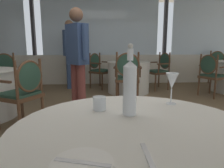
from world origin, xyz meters
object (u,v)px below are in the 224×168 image
Objects in this scene: water_bottle at (130,86)px; dining_chair_1_2 at (3,73)px; wine_glass at (172,82)px; side_plate at (82,164)px; dining_chair_2_2 at (219,65)px; dining_chair_2_0 at (211,72)px; dining_chair_0_0 at (160,68)px; diner_person_1 at (70,50)px; dining_chair_0_1 at (98,67)px; diner_person_0 at (77,56)px; dining_chair_0_2 at (128,73)px; dining_chair_1_1 at (24,89)px; water_tumbler at (99,103)px.

dining_chair_1_2 is at bearing 122.53° from water_bottle.
dining_chair_1_2 reaches higher than wine_glass.
water_bottle is 0.39× the size of dining_chair_1_2.
dining_chair_2_2 is (3.62, 5.05, -0.17)m from side_plate.
dining_chair_2_0 is at bearing 87.80° from dining_chair_1_2.
wine_glass is 4.07m from dining_chair_0_0.
diner_person_1 reaches higher than wine_glass.
water_bottle is 4.33m from dining_chair_0_0.
dining_chair_0_0 is at bearing 72.87° from wine_glass.
dining_chair_0_1 is 2.21m from diner_person_0.
dining_chair_0_1 is at bearing -79.46° from dining_chair_2_2.
dining_chair_2_0 is 0.53× the size of diner_person_1.
dining_chair_2_0 is (2.03, 2.97, -0.34)m from wine_glass.
dining_chair_0_0 is 1.02× the size of dining_chair_0_1.
wine_glass is 3.61m from dining_chair_2_0.
dining_chair_2_0 reaches higher than dining_chair_0_1.
dining_chair_2_2 is at bearing 54.95° from wine_glass.
wine_glass is at bearing -172.54° from dining_chair_0_2.
side_plate is 0.99× the size of wine_glass.
side_plate is at bearing -148.72° from dining_chair_2_0.
dining_chair_2_2 is at bearing 54.42° from side_plate.
dining_chair_0_0 is (1.71, 4.51, -0.19)m from side_plate.
dining_chair_1_1 is at bearing 133.73° from wine_glass.
dining_chair_0_2 is at bearing 81.18° from water_bottle.
dining_chair_1_2 is 0.58× the size of diner_person_0.
dining_chair_0_1 is (-1.59, 0.29, -0.01)m from dining_chair_0_0.
side_plate is 4.87m from diner_person_1.
dining_chair_1_1 is at bearing -178.29° from diner_person_0.
dining_chair_0_1 is at bearing 95.44° from wine_glass.
water_tumbler is at bearing 30.28° from dining_chair_1_2.
side_plate is 0.53m from water_bottle.
water_bottle reaches higher than dining_chair_1_1.
diner_person_1 is (-0.73, 0.02, 0.46)m from dining_chair_0_1.
dining_chair_2_2 is (3.39, 4.60, -0.32)m from water_bottle.
diner_person_1 is at bearing 131.17° from dining_chair_1_2.
dining_chair_0_2 reaches higher than dining_chair_2_0.
dining_chair_0_2 is 1.03× the size of dining_chair_2_2.
dining_chair_1_1 is (-1.56, -1.15, -0.03)m from dining_chair_0_2.
dining_chair_0_2 is 2.54m from dining_chair_1_2.
water_bottle reaches higher than water_tumbler.
water_tumbler is at bearing -31.77° from dining_chair_2_2.
diner_person_0 reaches higher than dining_chair_2_0.
wine_glass is 4.20m from dining_chair_0_1.
diner_person_0 is (-0.30, 2.12, 0.18)m from water_tumbler.
dining_chair_1_2 is at bearing -110.29° from dining_chair_0_1.
dining_chair_0_0 is at bearing 69.22° from side_plate.
water_bottle is 4.36m from dining_chair_0_1.
water_tumbler is at bearing -50.27° from dining_chair_0_1.
dining_chair_2_2 is 4.55m from diner_person_0.
diner_person_0 is 0.96× the size of diner_person_1.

